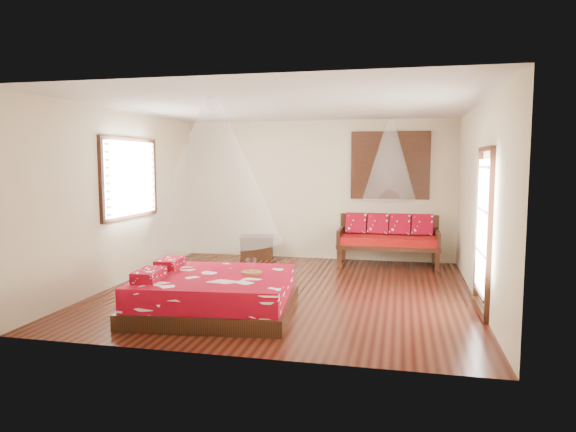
{
  "coord_description": "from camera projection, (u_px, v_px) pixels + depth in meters",
  "views": [
    {
      "loc": [
        1.67,
        -7.54,
        1.96
      ],
      "look_at": [
        0.0,
        0.01,
        1.15
      ],
      "focal_mm": 32.0,
      "sensor_mm": 36.0,
      "label": 1
    }
  ],
  "objects": [
    {
      "name": "bed",
      "position": [
        214.0,
        294.0,
        6.69
      ],
      "size": [
        2.18,
        2.01,
        0.63
      ],
      "rotation": [
        0.0,
        0.0,
        0.1
      ],
      "color": "black",
      "rests_on": "floor"
    },
    {
      "name": "mosquito_net_daybed",
      "position": [
        390.0,
        160.0,
        9.55
      ],
      "size": [
        0.99,
        0.99,
        1.5
      ],
      "primitive_type": "cone",
      "color": "white",
      "rests_on": "ceiling"
    },
    {
      "name": "room",
      "position": [
        288.0,
        200.0,
        7.74
      ],
      "size": [
        5.54,
        5.54,
        2.84
      ],
      "color": "black",
      "rests_on": "ground"
    },
    {
      "name": "shutter_panel",
      "position": [
        390.0,
        165.0,
        10.01
      ],
      "size": [
        1.52,
        0.06,
        1.32
      ],
      "color": "black",
      "rests_on": "wall_back"
    },
    {
      "name": "daybed",
      "position": [
        388.0,
        238.0,
        9.84
      ],
      "size": [
        1.9,
        0.84,
        0.97
      ],
      "color": "black",
      "rests_on": "floor"
    },
    {
      "name": "storage_chest",
      "position": [
        257.0,
        247.0,
        10.49
      ],
      "size": [
        0.75,
        0.61,
        0.47
      ],
      "rotation": [
        0.0,
        0.0,
        0.19
      ],
      "color": "black",
      "rests_on": "floor"
    },
    {
      "name": "glazed_door",
      "position": [
        483.0,
        232.0,
        6.61
      ],
      "size": [
        0.08,
        1.02,
        2.16
      ],
      "color": "black",
      "rests_on": "floor"
    },
    {
      "name": "window_left",
      "position": [
        131.0,
        178.0,
        8.48
      ],
      "size": [
        0.1,
        1.74,
        1.34
      ],
      "color": "black",
      "rests_on": "wall_left"
    },
    {
      "name": "wine_tray",
      "position": [
        251.0,
        269.0,
        6.74
      ],
      "size": [
        0.27,
        0.27,
        0.22
      ],
      "rotation": [
        0.0,
        0.0,
        0.3
      ],
      "color": "brown",
      "rests_on": "bed"
    },
    {
      "name": "mosquito_net_main",
      "position": [
        213.0,
        171.0,
        6.52
      ],
      "size": [
        1.78,
        1.78,
        1.8
      ],
      "primitive_type": "cone",
      "color": "white",
      "rests_on": "ceiling"
    }
  ]
}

